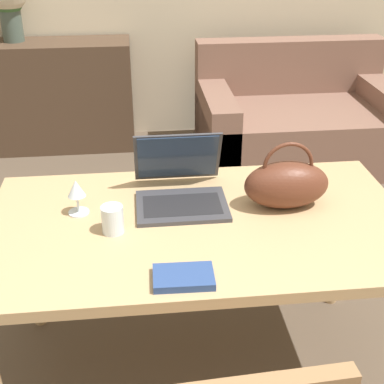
{
  "coord_description": "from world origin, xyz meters",
  "views": [
    {
      "loc": [
        -0.15,
        -0.9,
        1.73
      ],
      "look_at": [
        0.03,
        0.7,
        0.85
      ],
      "focal_mm": 50.0,
      "sensor_mm": 36.0,
      "label": 1
    }
  ],
  "objects": [
    {
      "name": "dining_table",
      "position": [
        0.05,
        0.7,
        0.65
      ],
      "size": [
        1.52,
        0.85,
        0.73
      ],
      "color": "tan",
      "rests_on": "ground_plane"
    },
    {
      "name": "book",
      "position": [
        -0.04,
        0.37,
        0.74
      ],
      "size": [
        0.19,
        0.13,
        0.02
      ],
      "rotation": [
        0.0,
        0.0,
        -0.03
      ],
      "color": "navy",
      "rests_on": "dining_table"
    },
    {
      "name": "wine_glass",
      "position": [
        -0.38,
        0.81,
        0.82
      ],
      "size": [
        0.08,
        0.08,
        0.13
      ],
      "color": "silver",
      "rests_on": "dining_table"
    },
    {
      "name": "drinking_glass",
      "position": [
        -0.25,
        0.67,
        0.78
      ],
      "size": [
        0.08,
        0.08,
        0.1
      ],
      "color": "silver",
      "rests_on": "dining_table"
    },
    {
      "name": "sideboard",
      "position": [
        -0.85,
        3.15,
        0.41
      ],
      "size": [
        1.34,
        0.4,
        0.83
      ],
      "color": "#4C3828",
      "rests_on": "ground_plane"
    },
    {
      "name": "handbag",
      "position": [
        0.38,
        0.78,
        0.82
      ],
      "size": [
        0.31,
        0.16,
        0.26
      ],
      "color": "#592D1E",
      "rests_on": "dining_table"
    },
    {
      "name": "couch",
      "position": [
        1.04,
        2.75,
        0.28
      ],
      "size": [
        1.44,
        0.95,
        0.82
      ],
      "color": "#7F5B4C",
      "rests_on": "ground_plane"
    },
    {
      "name": "laptop",
      "position": [
        -0.0,
        0.89,
        0.79
      ],
      "size": [
        0.34,
        0.36,
        0.24
      ],
      "color": "#38383D",
      "rests_on": "dining_table"
    }
  ]
}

